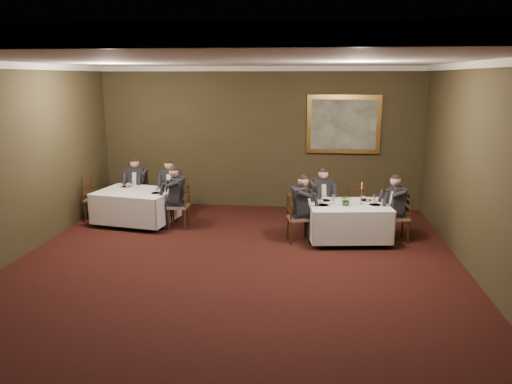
% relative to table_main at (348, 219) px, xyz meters
% --- Properties ---
extents(ground, '(10.00, 10.00, 0.00)m').
position_rel_table_main_xyz_m(ground, '(-2.05, -2.42, -0.45)').
color(ground, black).
rests_on(ground, ground).
extents(ceiling, '(8.00, 10.00, 0.10)m').
position_rel_table_main_xyz_m(ceiling, '(-2.05, -2.42, 3.05)').
color(ceiling, silver).
rests_on(ceiling, back_wall).
extents(back_wall, '(8.00, 0.10, 3.50)m').
position_rel_table_main_xyz_m(back_wall, '(-2.05, 2.58, 1.30)').
color(back_wall, '#37321B').
rests_on(back_wall, ground).
extents(front_wall, '(8.00, 0.10, 3.50)m').
position_rel_table_main_xyz_m(front_wall, '(-2.05, -7.42, 1.30)').
color(front_wall, '#37321B').
rests_on(front_wall, ground).
extents(right_wall, '(0.10, 10.00, 3.50)m').
position_rel_table_main_xyz_m(right_wall, '(1.95, -2.42, 1.30)').
color(right_wall, '#37321B').
rests_on(right_wall, ground).
extents(crown_molding, '(8.00, 10.00, 0.12)m').
position_rel_table_main_xyz_m(crown_molding, '(-2.05, -2.42, 2.99)').
color(crown_molding, white).
rests_on(crown_molding, back_wall).
extents(table_main, '(1.75, 1.42, 0.67)m').
position_rel_table_main_xyz_m(table_main, '(0.00, 0.00, 0.00)').
color(table_main, black).
rests_on(table_main, ground).
extents(table_second, '(1.87, 1.55, 0.67)m').
position_rel_table_main_xyz_m(table_second, '(-4.65, 0.70, 0.00)').
color(table_second, black).
rests_on(table_second, ground).
extents(chair_main_backleft, '(0.57, 0.56, 1.00)m').
position_rel_table_main_xyz_m(chair_main_backleft, '(-0.54, 0.76, -0.17)').
color(chair_main_backleft, brown).
rests_on(chair_main_backleft, ground).
extents(diner_main_backleft, '(0.55, 0.60, 1.35)m').
position_rel_table_main_xyz_m(diner_main_backleft, '(-0.53, 0.74, 0.06)').
color(diner_main_backleft, black).
rests_on(diner_main_backleft, chair_main_backleft).
extents(chair_main_backright, '(0.48, 0.46, 1.00)m').
position_rel_table_main_xyz_m(chair_main_backright, '(0.32, 0.87, -0.17)').
color(chair_main_backright, brown).
rests_on(chair_main_backright, ground).
extents(chair_main_endleft, '(0.51, 0.53, 1.00)m').
position_rel_table_main_xyz_m(chair_main_endleft, '(-1.00, -0.13, -0.17)').
color(chair_main_endleft, brown).
rests_on(chair_main_endleft, ground).
extents(diner_main_endleft, '(0.56, 0.50, 1.35)m').
position_rel_table_main_xyz_m(diner_main_endleft, '(-0.99, -0.13, 0.06)').
color(diner_main_endleft, black).
rests_on(diner_main_endleft, chair_main_endleft).
extents(chair_main_endright, '(0.47, 0.49, 1.00)m').
position_rel_table_main_xyz_m(chair_main_endright, '(1.00, 0.13, -0.17)').
color(chair_main_endright, brown).
rests_on(chair_main_endright, ground).
extents(diner_main_endright, '(0.53, 0.46, 1.35)m').
position_rel_table_main_xyz_m(diner_main_endright, '(0.99, 0.13, 0.06)').
color(diner_main_endright, black).
rests_on(diner_main_endright, chair_main_endright).
extents(chair_sec_backleft, '(0.46, 0.44, 1.00)m').
position_rel_table_main_xyz_m(chair_sec_backleft, '(-4.94, 1.62, -0.17)').
color(chair_sec_backleft, brown).
rests_on(chair_sec_backleft, ground).
extents(diner_sec_backleft, '(0.44, 0.50, 1.35)m').
position_rel_table_main_xyz_m(diner_sec_backleft, '(-4.94, 1.61, 0.06)').
color(diner_sec_backleft, black).
rests_on(diner_sec_backleft, chair_sec_backleft).
extents(chair_sec_backright, '(0.45, 0.43, 1.00)m').
position_rel_table_main_xyz_m(chair_sec_backright, '(-4.06, 1.46, -0.17)').
color(chair_sec_backright, brown).
rests_on(chair_sec_backright, ground).
extents(diner_sec_backright, '(0.43, 0.49, 1.35)m').
position_rel_table_main_xyz_m(diner_sec_backright, '(-4.06, 1.45, 0.06)').
color(diner_sec_backright, black).
rests_on(diner_sec_backright, chair_sec_backright).
extents(chair_sec_endright, '(0.42, 0.44, 1.00)m').
position_rel_table_main_xyz_m(chair_sec_endright, '(-3.61, 0.51, -0.17)').
color(chair_sec_endright, brown).
rests_on(chair_sec_endright, ground).
extents(diner_sec_endright, '(0.48, 0.42, 1.35)m').
position_rel_table_main_xyz_m(diner_sec_endright, '(-3.62, 0.51, 0.06)').
color(diner_sec_endright, black).
rests_on(diner_sec_endright, chair_sec_endright).
extents(chair_sec_endleft, '(0.47, 0.49, 1.00)m').
position_rel_table_main_xyz_m(chair_sec_endleft, '(-5.68, 0.88, -0.17)').
color(chair_sec_endleft, brown).
rests_on(chair_sec_endleft, ground).
extents(centerpiece, '(0.25, 0.23, 0.26)m').
position_rel_table_main_xyz_m(centerpiece, '(-0.05, -0.12, 0.45)').
color(centerpiece, '#2D5926').
rests_on(centerpiece, table_main).
extents(candlestick, '(0.07, 0.07, 0.46)m').
position_rel_table_main_xyz_m(candlestick, '(0.25, 0.03, 0.49)').
color(candlestick, '#B17A36').
rests_on(candlestick, table_main).
extents(place_setting_table_main, '(0.33, 0.31, 0.14)m').
position_rel_table_main_xyz_m(place_setting_table_main, '(-0.42, 0.30, 0.35)').
color(place_setting_table_main, white).
rests_on(place_setting_table_main, table_main).
extents(place_setting_table_second, '(0.33, 0.31, 0.14)m').
position_rel_table_main_xyz_m(place_setting_table_second, '(-4.97, 1.15, 0.35)').
color(place_setting_table_second, white).
rests_on(place_setting_table_second, table_second).
extents(painting, '(1.78, 0.09, 1.41)m').
position_rel_table_main_xyz_m(painting, '(0.00, 2.52, 1.67)').
color(painting, '#D79D4E').
rests_on(painting, back_wall).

